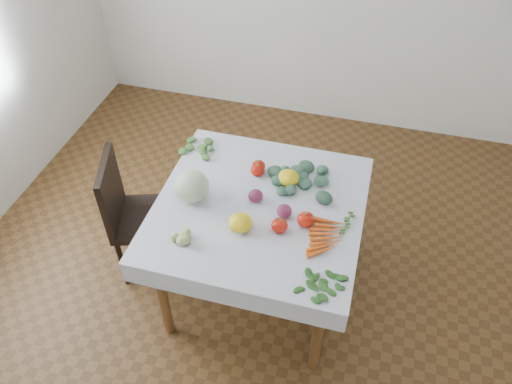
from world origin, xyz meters
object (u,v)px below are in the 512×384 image
table (259,218)px  carrot_bunch (327,236)px  chair (132,210)px  cabbage (192,186)px  heirloom_back (289,178)px

table → carrot_bunch: bearing=-18.3°
chair → cabbage: size_ratio=4.58×
heirloom_back → table: bearing=-117.8°
chair → heirloom_back: size_ratio=7.30×
cabbage → heirloom_back: 0.55m
carrot_bunch → chair: bearing=174.0°
cabbage → heirloom_back: size_ratio=1.59×
table → heirloom_back: heirloom_back is taller
table → chair: chair is taller
chair → carrot_bunch: bearing=-6.0°
table → heirloom_back: 0.28m
cabbage → table: bearing=5.3°
table → heirloom_back: bearing=62.2°
table → chair: 0.82m
cabbage → carrot_bunch: cabbage is taller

